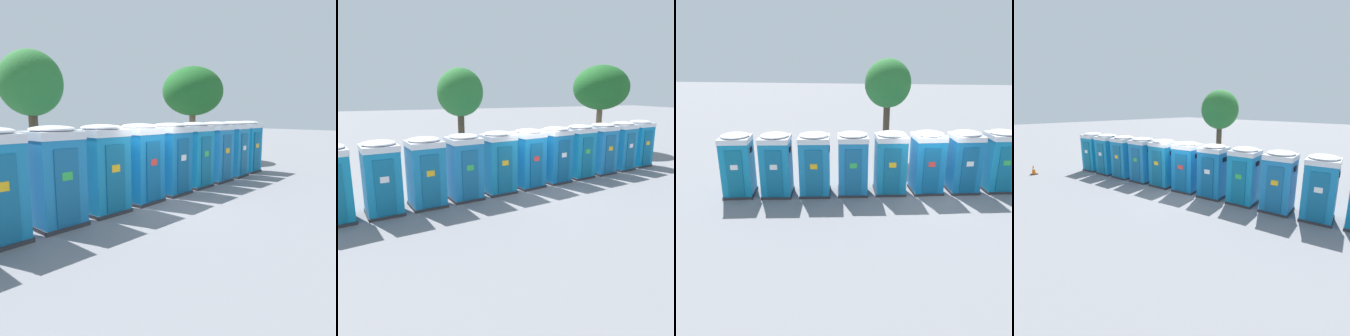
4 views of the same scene
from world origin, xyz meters
The scene contains 13 objects.
ground_plane centered at (0.00, 0.00, 0.00)m, with size 120.00×120.00×0.00m, color slate.
portapotty_1 centered at (-6.02, -0.93, 1.28)m, with size 1.35×1.36×2.54m.
portapotty_2 centered at (-4.52, -0.66, 1.28)m, with size 1.39×1.37×2.54m.
portapotty_3 centered at (-3.03, -0.35, 1.28)m, with size 1.37×1.37×2.54m.
portapotty_4 centered at (-1.54, -0.06, 1.28)m, with size 1.40×1.38×2.54m.
portapotty_5 centered at (-0.04, 0.24, 1.28)m, with size 1.43×1.43×2.54m.
portapotty_6 centered at (1.45, 0.50, 1.28)m, with size 1.39×1.40×2.54m.
portapotty_7 centered at (2.94, 0.83, 1.28)m, with size 1.39×1.39×2.54m.
portapotty_8 centered at (4.44, 1.07, 1.28)m, with size 1.38×1.39×2.54m.
portapotty_9 centered at (5.94, 1.36, 1.28)m, with size 1.39×1.42×2.54m.
portapotty_10 centered at (7.42, 1.71, 1.28)m, with size 1.34×1.37×2.54m.
street_tree_0 centered at (-1.79, 4.98, 3.96)m, with size 2.41×2.41×5.28m.
street_tree_1 centered at (8.41, 6.65, 4.26)m, with size 3.76×3.76×5.78m.
Camera 2 is at (-6.01, -12.30, 4.15)m, focal length 35.00 mm.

